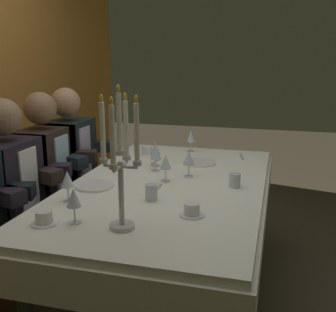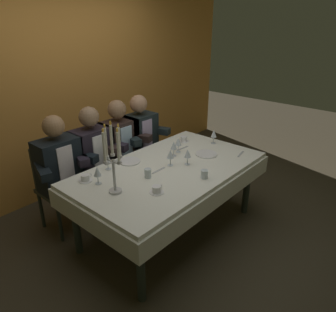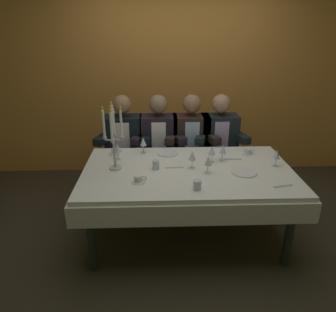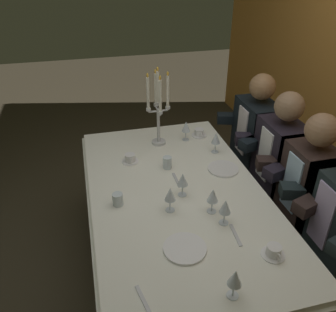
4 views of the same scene
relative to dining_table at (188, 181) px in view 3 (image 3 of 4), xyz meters
The scene contains 25 objects.
ground_plane 0.62m from the dining_table, ahead, with size 12.00×12.00×0.00m, color #3C3425.
back_wall 1.81m from the dining_table, 90.00° to the left, with size 6.00×0.12×2.70m, color orange.
dining_table is the anchor object (origin of this frame).
candelabra 0.78m from the dining_table, behind, with size 0.19×0.19×0.62m.
dinner_plate_0 0.44m from the dining_table, 114.16° to the left, with size 0.22×0.22×0.01m, color white.
dinner_plate_1 0.52m from the dining_table, 10.76° to the right, with size 0.23×0.23×0.01m, color white.
wine_glass_0 0.24m from the dining_table, 30.57° to the left, with size 0.07×0.07×0.16m.
wine_glass_1 0.85m from the dining_table, ahead, with size 0.07×0.07×0.16m.
wine_glass_2 0.75m from the dining_table, 159.15° to the left, with size 0.07×0.07×0.16m.
wine_glass_3 0.46m from the dining_table, 27.18° to the left, with size 0.07×0.07×0.16m.
wine_glass_4 0.30m from the dining_table, 28.38° to the right, with size 0.07×0.07×0.16m.
wine_glass_5 0.63m from the dining_table, 135.35° to the left, with size 0.07×0.07×0.16m.
wine_glass_6 0.36m from the dining_table, 31.75° to the left, with size 0.07×0.07×0.16m.
water_tumbler_0 0.42m from the dining_table, 84.47° to the right, with size 0.06×0.06×0.08m, color silver.
water_tumbler_1 0.33m from the dining_table, behind, with size 0.06×0.06×0.09m, color silver.
coffee_cup_0 0.52m from the dining_table, 151.39° to the right, with size 0.13×0.12×0.06m.
coffee_cup_1 0.74m from the dining_table, 27.54° to the left, with size 0.13×0.12×0.06m.
coffee_cup_2 0.81m from the dining_table, 151.59° to the left, with size 0.13×0.12×0.06m.
fork_0 0.52m from the dining_table, 24.20° to the left, with size 0.17×0.02×0.01m, color #B7B7BC.
spoon_1 0.18m from the dining_table, 166.79° to the left, with size 0.17×0.02×0.01m, color #B7B7BC.
spoon_2 0.83m from the dining_table, 25.87° to the right, with size 0.17×0.02×0.01m, color #B7B7BC.
seated_diner_0 1.11m from the dining_table, 126.93° to the left, with size 0.63×0.48×1.24m.
seated_diner_1 0.93m from the dining_table, 106.34° to the left, with size 0.63×0.48×1.24m.
seated_diner_2 0.90m from the dining_table, 82.47° to the left, with size 0.63×0.48×1.24m.
seated_diner_3 1.00m from the dining_table, 63.08° to the left, with size 0.63×0.48×1.24m.
Camera 3 is at (-0.27, -2.57, 1.94)m, focal length 33.34 mm.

